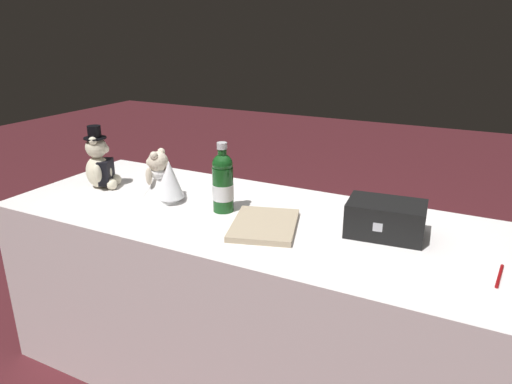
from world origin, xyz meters
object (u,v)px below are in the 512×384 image
Objects in this scene: teddy_bear_bride at (162,180)px; signing_pen at (500,275)px; teddy_bear_groom at (100,164)px; champagne_bottle at (223,182)px; guestbook at (264,225)px; gift_case_black at (386,219)px.

signing_pen is (1.28, -0.06, -0.09)m from teddy_bear_bride.
teddy_bear_groom is at bearing 177.23° from signing_pen.
signing_pen is (1.00, -0.08, -0.12)m from champagne_bottle.
teddy_bear_groom reaches higher than signing_pen.
signing_pen is at bearing -4.65° from champagne_bottle.
champagne_bottle is 0.93× the size of guestbook.
gift_case_black is 0.93× the size of guestbook.
teddy_bear_groom is 0.88m from guestbook.
signing_pen is (1.65, -0.08, -0.10)m from teddy_bear_groom.
guestbook is at bearing 179.74° from signing_pen.
teddy_bear_groom is 1.65m from signing_pen.
guestbook is at bearing -5.02° from teddy_bear_groom.
teddy_bear_groom reaches higher than champagne_bottle.
gift_case_black reaches higher than guestbook.
champagne_bottle is (0.28, 0.02, 0.03)m from teddy_bear_bride.
champagne_bottle is 1.01m from signing_pen.
signing_pen is 0.78m from guestbook.
teddy_bear_bride is 0.91m from gift_case_black.
teddy_bear_groom is 1.02× the size of champagne_bottle.
champagne_bottle is at bearing 175.35° from signing_pen.
teddy_bear_groom is 1.29× the size of teddy_bear_bride.
teddy_bear_bride is 0.74× the size of guestbook.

